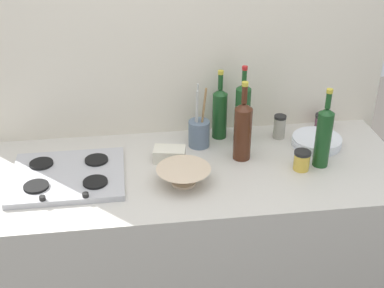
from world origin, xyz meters
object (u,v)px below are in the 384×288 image
plate_stack (317,141)px  condiment_jar_rear (322,122)px  wine_bottle_mid_right (243,112)px  condiment_jar_spare (302,160)px  utensil_crock (199,132)px  mixing_bowl (184,175)px  stovetop_hob (68,176)px  butter_dish (170,154)px  wine_bottle_mid_left (220,112)px  wine_bottle_rightmost (243,130)px  condiment_jar_front (279,127)px  wine_bottle_leftmost (324,136)px

plate_stack → condiment_jar_rear: size_ratio=2.97×
wine_bottle_mid_right → condiment_jar_rear: size_ratio=4.79×
condiment_jar_spare → utensil_crock: bearing=146.7°
mixing_bowl → utensil_crock: bearing=70.7°
stovetop_hob → plate_stack: (1.09, 0.14, 0.01)m
butter_dish → condiment_jar_rear: (0.74, 0.19, 0.01)m
butter_dish → wine_bottle_mid_left: bearing=36.3°
wine_bottle_mid_right → wine_bottle_rightmost: 0.15m
condiment_jar_front → condiment_jar_rear: bearing=13.6°
utensil_crock → condiment_jar_rear: (0.60, 0.08, -0.03)m
wine_bottle_mid_left → plate_stack: bearing=-18.3°
condiment_jar_front → condiment_jar_rear: (0.22, 0.05, -0.02)m
utensil_crock → condiment_jar_rear: utensil_crock is taller
plate_stack → condiment_jar_front: 0.18m
stovetop_hob → condiment_jar_spare: (0.96, -0.05, 0.03)m
stovetop_hob → wine_bottle_leftmost: wine_bottle_leftmost is taller
condiment_jar_spare → stovetop_hob: bearing=176.8°
condiment_jar_front → condiment_jar_spare: size_ratio=1.31×
condiment_jar_front → condiment_jar_spare: condiment_jar_front is taller
wine_bottle_rightmost → condiment_jar_front: 0.28m
stovetop_hob → condiment_jar_front: (0.94, 0.23, 0.04)m
stovetop_hob → butter_dish: butter_dish is taller
wine_bottle_mid_right → butter_dish: wine_bottle_mid_right is taller
mixing_bowl → condiment_jar_rear: 0.80m
condiment_jar_rear → condiment_jar_spare: (-0.21, -0.34, 0.00)m
wine_bottle_rightmost → condiment_jar_spare: bearing=-29.1°
butter_dish → condiment_jar_rear: bearing=14.4°
mixing_bowl → condiment_jar_spare: 0.50m
plate_stack → utensil_crock: bearing=172.7°
wine_bottle_rightmost → utensil_crock: bearing=141.6°
wine_bottle_mid_right → condiment_jar_front: 0.20m
condiment_jar_spare → wine_bottle_mid_left: bearing=131.1°
plate_stack → mixing_bowl: size_ratio=1.03×
utensil_crock → condiment_jar_front: bearing=4.0°
wine_bottle_leftmost → condiment_jar_rear: (0.12, 0.31, -0.10)m
utensil_crock → condiment_jar_spare: (0.39, -0.26, -0.02)m
condiment_jar_spare → condiment_jar_front: bearing=93.0°
mixing_bowl → condiment_jar_rear: condiment_jar_rear is taller
utensil_crock → condiment_jar_front: (0.38, 0.03, -0.01)m
condiment_jar_spare → mixing_bowl: bearing=-175.2°
mixing_bowl → condiment_jar_front: 0.58m
condiment_jar_rear → stovetop_hob: bearing=-166.3°
condiment_jar_front → condiment_jar_rear: condiment_jar_front is taller
wine_bottle_mid_left → wine_bottle_mid_right: wine_bottle_mid_right is taller
wine_bottle_mid_right → utensil_crock: (-0.20, -0.01, -0.08)m
wine_bottle_mid_left → wine_bottle_leftmost: bearing=-38.9°
utensil_crock → condiment_jar_spare: size_ratio=3.62×
wine_bottle_mid_left → wine_bottle_mid_right: (0.09, -0.06, 0.02)m
mixing_bowl → condiment_jar_spare: condiment_jar_spare is taller
condiment_jar_front → wine_bottle_mid_left: bearing=170.6°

